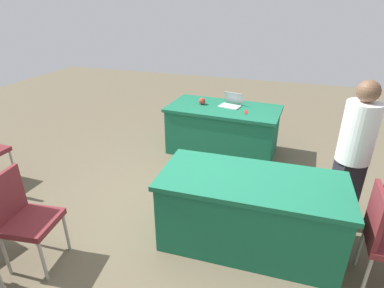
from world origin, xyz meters
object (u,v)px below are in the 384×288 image
(table_foreground, at_px, (223,130))
(yarn_ball, at_px, (202,101))
(laptop_silver, at_px, (231,104))
(scissors_red, at_px, (246,112))
(chair_back_row, at_px, (23,215))
(table_mid_right, at_px, (250,212))
(person_presenter, at_px, (354,150))

(table_foreground, height_order, yarn_ball, yarn_ball)
(table_foreground, distance_m, laptop_silver, 0.44)
(table_foreground, distance_m, scissors_red, 0.56)
(laptop_silver, relative_size, yarn_ball, 3.43)
(laptop_silver, distance_m, scissors_red, 0.36)
(chair_back_row, xyz_separation_m, scissors_red, (-1.55, -2.82, 0.23))
(chair_back_row, height_order, scissors_red, chair_back_row)
(chair_back_row, bearing_deg, scissors_red, 143.61)
(table_mid_right, distance_m, chair_back_row, 2.15)
(table_foreground, distance_m, person_presenter, 2.25)
(chair_back_row, bearing_deg, table_mid_right, 107.68)
(table_foreground, xyz_separation_m, yarn_ball, (0.37, -0.03, 0.44))
(person_presenter, bearing_deg, laptop_silver, -72.85)
(laptop_silver, bearing_deg, table_foreground, 57.82)
(table_mid_right, height_order, person_presenter, person_presenter)
(laptop_silver, height_order, yarn_ball, laptop_silver)
(scissors_red, bearing_deg, table_foreground, -119.38)
(table_foreground, height_order, person_presenter, person_presenter)
(table_foreground, xyz_separation_m, scissors_red, (-0.37, 0.14, 0.39))
(table_foreground, height_order, scissors_red, scissors_red)
(chair_back_row, relative_size, scissors_red, 5.32)
(laptop_silver, xyz_separation_m, scissors_red, (-0.28, 0.23, -0.04))
(table_foreground, relative_size, table_mid_right, 0.99)
(person_presenter, distance_m, yarn_ball, 2.51)
(chair_back_row, height_order, yarn_ball, chair_back_row)
(table_foreground, distance_m, chair_back_row, 3.19)
(table_foreground, xyz_separation_m, person_presenter, (-1.69, 1.39, 0.53))
(table_mid_right, distance_m, person_presenter, 1.26)
(yarn_ball, distance_m, scissors_red, 0.77)
(laptop_silver, relative_size, scissors_red, 2.08)
(person_presenter, bearing_deg, scissors_red, -73.57)
(person_presenter, distance_m, scissors_red, 1.82)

